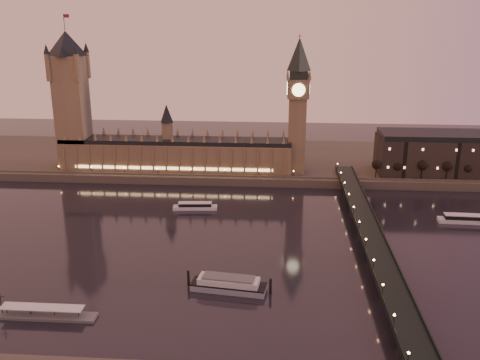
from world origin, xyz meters
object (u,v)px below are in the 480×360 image
object	(u,v)px
moored_barge	(229,284)
cruise_boat_b	(462,219)
cruise_boat_a	(195,206)
pontoon_pier	(45,315)

from	to	relation	value
moored_barge	cruise_boat_b	bearing A→B (deg)	42.37
cruise_boat_a	cruise_boat_b	bearing A→B (deg)	-8.52
cruise_boat_a	moored_barge	distance (m)	111.67
cruise_boat_a	cruise_boat_b	xyz separation A→B (m)	(169.32, -11.57, 0.29)
moored_barge	pontoon_pier	xyz separation A→B (m)	(-76.48, -29.04, -1.89)
cruise_boat_a	pontoon_pier	size ratio (longest dim) A/B	0.67
cruise_boat_a	cruise_boat_b	distance (m)	169.72
cruise_boat_a	moored_barge	xyz separation A→B (m)	(32.40, -106.86, 1.11)
cruise_boat_b	cruise_boat_a	bearing A→B (deg)	178.14
cruise_boat_a	moored_barge	world-z (taller)	moored_barge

